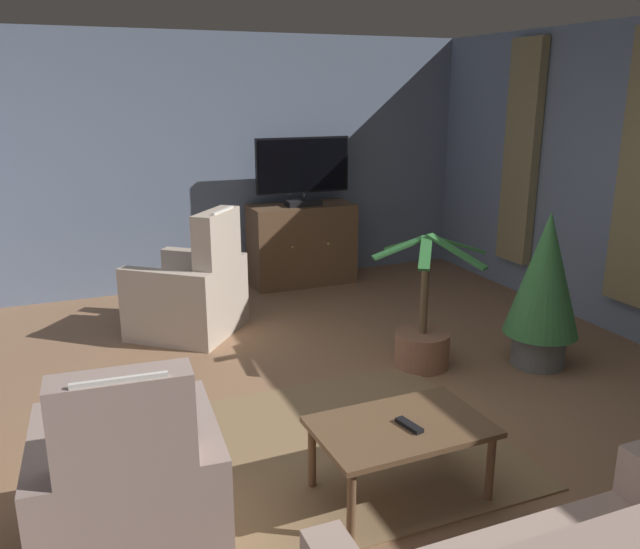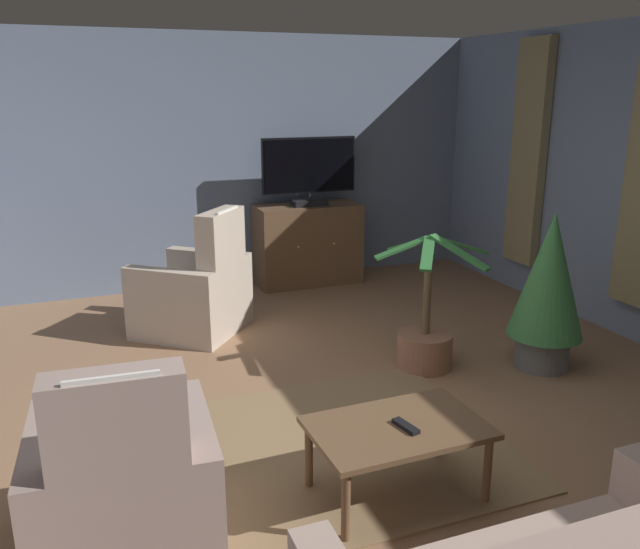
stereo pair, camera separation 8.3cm
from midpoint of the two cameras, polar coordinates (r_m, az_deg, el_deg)
The scene contains 12 objects.
ground_plane at distance 4.24m, azimuth -0.26°, elevation -13.70°, with size 6.66×7.39×0.04m, color #936B4C.
wall_back at distance 7.04m, azimuth -11.03°, elevation 9.52°, with size 6.66×0.10×2.64m, color slate.
curtain_panel_far at distance 6.94m, azimuth 16.93°, elevation 10.13°, with size 0.10×0.44×2.22m, color #8E7F56.
rug_central at distance 4.01m, azimuth -0.49°, elevation -15.21°, with size 2.17×1.73×0.01m, color #8E704C.
tv_cabinet at distance 7.14m, azimuth -1.95°, elevation 2.51°, with size 1.13×0.53×0.87m.
television at distance 6.94m, azimuth -1.86°, elevation 9.19°, with size 1.03×0.20×0.72m.
coffee_table at distance 3.49m, azimuth 6.41°, elevation -13.62°, with size 0.91×0.60×0.41m.
tv_remote at distance 3.44m, azimuth 7.14°, elevation -13.00°, with size 0.17×0.05×0.02m, color black.
armchair_near_window at distance 3.22m, azimuth -17.10°, elevation -17.86°, with size 0.86×0.86×1.04m.
armchair_in_far_corner at distance 5.80m, azimuth -11.59°, elevation -1.70°, with size 1.16×1.16×1.12m.
potted_plant_leafy_by_curtain at distance 5.09m, azimuth 8.53°, elevation -5.67°, with size 0.90×0.83×1.06m.
potted_plant_small_fern_corner at distance 5.18m, azimuth 18.69°, elevation -0.72°, with size 0.57×0.57×1.22m.
Camera 1 is at (-1.42, -3.40, 2.08)m, focal length 36.45 mm.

